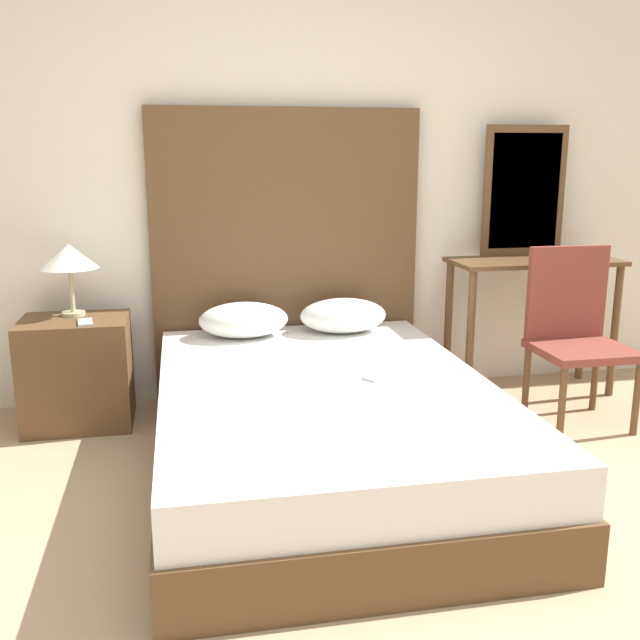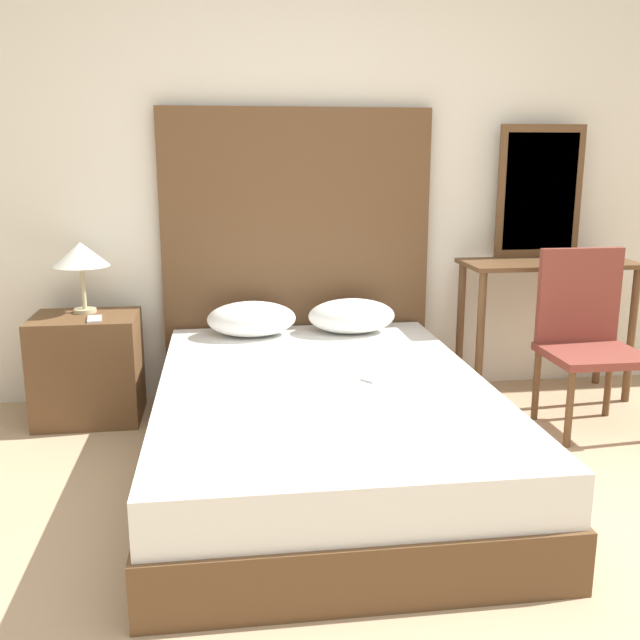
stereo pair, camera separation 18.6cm
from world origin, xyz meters
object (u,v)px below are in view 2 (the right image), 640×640
Objects in this scene: phone_on_bed at (377,377)px; phone_on_nightstand at (95,319)px; bed at (323,426)px; table_lamp at (81,256)px; vanity_desk at (547,289)px; chair at (586,331)px; nightstand at (88,368)px.

phone_on_bed is 1.50m from phone_on_nightstand.
table_lamp reaches higher than bed.
chair is (0.01, -0.47, -0.13)m from vanity_desk.
nightstand is at bearing 149.94° from phone_on_bed.
bed is 5.64× the size of table_lamp.
nightstand reaches higher than phone_on_bed.
vanity_desk is (1.17, 0.84, 0.21)m from phone_on_bed.
bed is 2.30× the size of chair.
nightstand is (-1.15, 0.81, 0.08)m from bed.
table_lamp is (-0.01, 0.08, 0.59)m from nightstand.
bed is 3.73× the size of nightstand.
phone_on_nightstand reaches higher than nightstand.
bed is at bearing -149.12° from vanity_desk.
vanity_desk is at bearing 3.27° from phone_on_nightstand.
bed is 13.13× the size of phone_on_bed.
table_lamp is 0.39× the size of vanity_desk.
phone_on_bed is at bearing -30.06° from nightstand.
bed is at bearing -33.03° from phone_on_nightstand.
phone_on_nightstand is at bearing 152.07° from phone_on_bed.
nightstand is at bearing -179.19° from vanity_desk.
table_lamp is 0.36m from phone_on_nightstand.
chair reaches higher than phone_on_nightstand.
phone_on_bed is 0.28× the size of nightstand.
bed is 1.70m from vanity_desk.
table_lamp is 2.58m from vanity_desk.
phone_on_nightstand reaches higher than bed.
phone_on_bed is 0.18× the size of chair.
chair reaches higher than nightstand.
phone_on_nightstand is 2.50m from vanity_desk.
bed is at bearing -179.78° from phone_on_bed.
bed is at bearing -35.06° from nightstand.
nightstand is 3.58× the size of phone_on_nightstand.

